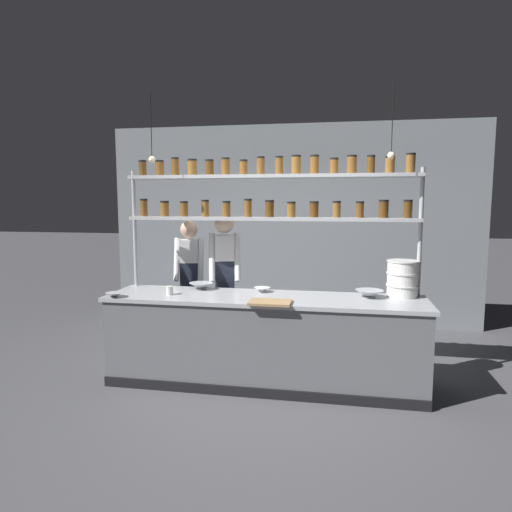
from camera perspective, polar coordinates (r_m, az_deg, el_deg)
ground_plane at (r=4.93m, az=1.01°, el=-15.59°), size 40.00×40.00×0.00m
back_wall at (r=7.03m, az=4.39°, el=3.86°), size 5.65×0.12×3.03m
prep_counter at (r=4.78m, az=1.02°, el=-10.50°), size 3.25×0.76×0.92m
spice_shelf_unit at (r=4.88m, az=1.83°, el=7.18°), size 3.13×0.28×2.36m
chef_left at (r=5.68m, az=-8.30°, el=-2.70°), size 0.40×0.33×1.65m
chef_center at (r=5.32m, az=-3.94°, el=-2.60°), size 0.41×0.35×1.74m
container_stack at (r=4.86m, az=17.85°, el=-2.69°), size 0.32×0.32×0.37m
cutting_board at (r=4.34m, az=1.77°, el=-5.81°), size 0.40×0.26×0.02m
prep_bowl_near_left at (r=4.88m, az=0.77°, el=-4.24°), size 0.18×0.18×0.05m
prep_bowl_center_front at (r=4.74m, az=13.98°, el=-4.61°), size 0.28×0.28×0.08m
prep_bowl_center_back at (r=5.07m, az=-6.90°, el=-3.75°), size 0.26×0.26×0.07m
prep_bowl_near_right at (r=4.83m, az=-17.28°, el=-4.68°), size 0.18×0.18×0.05m
serving_cup_front at (r=4.82m, az=-10.73°, el=-4.25°), size 0.07×0.07×0.09m
pendant_light_row at (r=4.58m, az=1.24°, el=12.65°), size 2.44×0.07×0.70m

